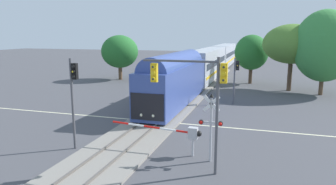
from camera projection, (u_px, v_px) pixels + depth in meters
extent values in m
plane|color=#47474C|center=(155.00, 121.00, 26.34)|extent=(220.00, 220.00, 0.00)
cube|color=beige|center=(155.00, 121.00, 26.34)|extent=(44.00, 0.20, 0.01)
cube|color=gray|center=(155.00, 120.00, 26.32)|extent=(4.40, 80.00, 0.18)
cube|color=#56514C|center=(147.00, 118.00, 26.50)|extent=(0.10, 80.00, 0.14)
cube|color=#56514C|center=(163.00, 119.00, 26.08)|extent=(0.10, 80.00, 0.14)
cube|color=#384C93|center=(175.00, 84.00, 31.72)|extent=(3.00, 16.04, 3.90)
cube|color=black|center=(147.00, 107.00, 24.27)|extent=(2.76, 0.08, 2.15)
cylinder|color=#384C93|center=(175.00, 66.00, 31.38)|extent=(2.76, 14.44, 2.76)
sphere|color=#F4F2CC|center=(141.00, 115.00, 24.53)|extent=(0.24, 0.24, 0.24)
sphere|color=#F4F2CC|center=(153.00, 116.00, 24.24)|extent=(0.24, 0.24, 0.24)
cube|color=#B7BCC6|center=(208.00, 64.00, 50.09)|extent=(3.00, 21.39, 4.60)
cube|color=black|center=(217.00, 62.00, 49.60)|extent=(0.04, 19.25, 0.90)
cube|color=gold|center=(217.00, 71.00, 49.86)|extent=(0.04, 19.68, 0.36)
cube|color=#B7BCC6|center=(225.00, 55.00, 71.03)|extent=(3.00, 21.39, 4.60)
cube|color=black|center=(231.00, 54.00, 70.54)|extent=(0.04, 19.25, 0.90)
cube|color=gold|center=(231.00, 60.00, 70.81)|extent=(0.04, 19.68, 0.36)
cylinder|color=#B7B7BC|center=(193.00, 147.00, 18.76)|extent=(0.14, 0.14, 1.10)
cube|color=#B7B7BC|center=(193.00, 133.00, 18.59)|extent=(0.56, 0.40, 0.70)
sphere|color=black|center=(199.00, 134.00, 18.49)|extent=(0.36, 0.36, 0.36)
cylinder|color=red|center=(185.00, 132.00, 18.74)|extent=(1.06, 0.12, 0.17)
cylinder|color=white|center=(168.00, 130.00, 19.03)|extent=(1.06, 0.12, 0.17)
cylinder|color=red|center=(152.00, 127.00, 19.32)|extent=(1.06, 0.12, 0.17)
cylinder|color=white|center=(136.00, 125.00, 19.62)|extent=(1.06, 0.12, 0.17)
cylinder|color=red|center=(121.00, 123.00, 19.91)|extent=(1.06, 0.12, 0.17)
sphere|color=red|center=(114.00, 122.00, 20.05)|extent=(0.14, 0.14, 0.14)
cylinder|color=#B2B2B7|center=(211.00, 130.00, 17.72)|extent=(0.14, 0.14, 3.80)
cube|color=white|center=(211.00, 104.00, 17.41)|extent=(0.98, 0.05, 0.98)
cube|color=white|center=(211.00, 104.00, 17.41)|extent=(0.98, 0.05, 0.98)
cube|color=#B2B2B7|center=(211.00, 122.00, 17.63)|extent=(1.10, 0.08, 0.08)
cylinder|color=black|center=(201.00, 122.00, 17.70)|extent=(0.26, 0.18, 0.26)
cylinder|color=black|center=(220.00, 124.00, 17.38)|extent=(0.26, 0.18, 0.26)
sphere|color=red|center=(201.00, 122.00, 17.60)|extent=(0.20, 0.20, 0.20)
sphere|color=red|center=(220.00, 124.00, 17.29)|extent=(0.20, 0.20, 0.20)
cone|color=black|center=(212.00, 95.00, 17.34)|extent=(0.28, 0.28, 0.22)
cylinder|color=#B7B7BC|center=(134.00, 97.00, 33.71)|extent=(0.14, 0.14, 1.10)
cube|color=#B7B7BC|center=(134.00, 89.00, 33.54)|extent=(0.56, 0.40, 0.70)
sphere|color=black|center=(131.00, 89.00, 33.64)|extent=(0.36, 0.36, 0.36)
cylinder|color=red|center=(138.00, 89.00, 33.40)|extent=(0.96, 0.12, 0.17)
cylinder|color=white|center=(146.00, 89.00, 33.12)|extent=(0.96, 0.12, 0.17)
cylinder|color=red|center=(155.00, 89.00, 32.84)|extent=(0.96, 0.12, 0.17)
cylinder|color=white|center=(163.00, 89.00, 32.55)|extent=(0.96, 0.12, 0.17)
cylinder|color=red|center=(172.00, 89.00, 32.27)|extent=(0.96, 0.12, 0.17)
sphere|color=red|center=(176.00, 89.00, 32.13)|extent=(0.14, 0.14, 0.14)
cylinder|color=#4C4C51|center=(217.00, 118.00, 15.84)|extent=(0.16, 0.16, 6.19)
cube|color=gold|center=(224.00, 73.00, 15.33)|extent=(0.34, 0.26, 1.00)
sphere|color=#262626|center=(224.00, 67.00, 15.13)|extent=(0.20, 0.20, 0.20)
cylinder|color=gold|center=(224.00, 67.00, 15.11)|extent=(0.24, 0.10, 0.24)
sphere|color=yellow|center=(224.00, 74.00, 15.19)|extent=(0.20, 0.20, 0.20)
cylinder|color=gold|center=(223.00, 74.00, 15.17)|extent=(0.24, 0.10, 0.24)
sphere|color=#262626|center=(223.00, 80.00, 15.25)|extent=(0.20, 0.20, 0.20)
cylinder|color=gold|center=(223.00, 80.00, 15.22)|extent=(0.24, 0.10, 0.24)
cylinder|color=#4C4C51|center=(180.00, 61.00, 15.88)|extent=(3.98, 0.12, 0.12)
cube|color=gold|center=(154.00, 73.00, 16.41)|extent=(0.34, 0.26, 1.00)
sphere|color=#262626|center=(153.00, 67.00, 16.20)|extent=(0.20, 0.20, 0.20)
cylinder|color=gold|center=(153.00, 67.00, 16.18)|extent=(0.24, 0.10, 0.24)
sphere|color=yellow|center=(153.00, 73.00, 16.26)|extent=(0.20, 0.20, 0.20)
cylinder|color=gold|center=(153.00, 73.00, 16.24)|extent=(0.24, 0.10, 0.24)
sphere|color=#262626|center=(153.00, 79.00, 16.32)|extent=(0.20, 0.20, 0.20)
cylinder|color=gold|center=(153.00, 79.00, 16.30)|extent=(0.24, 0.10, 0.24)
cylinder|color=#4C4C51|center=(234.00, 81.00, 32.59)|extent=(0.16, 0.16, 4.89)
cube|color=black|center=(238.00, 65.00, 32.20)|extent=(0.34, 0.26, 1.00)
sphere|color=#262626|center=(238.00, 62.00, 32.00)|extent=(0.20, 0.20, 0.20)
cylinder|color=black|center=(238.00, 63.00, 31.97)|extent=(0.24, 0.10, 0.24)
sphere|color=yellow|center=(237.00, 66.00, 32.06)|extent=(0.20, 0.20, 0.20)
cylinder|color=black|center=(237.00, 66.00, 32.03)|extent=(0.24, 0.10, 0.24)
sphere|color=#262626|center=(237.00, 69.00, 32.12)|extent=(0.20, 0.20, 0.20)
cylinder|color=black|center=(237.00, 69.00, 32.09)|extent=(0.24, 0.10, 0.24)
cylinder|color=#4C4C51|center=(73.00, 105.00, 19.56)|extent=(0.16, 0.16, 5.84)
cube|color=black|center=(75.00, 71.00, 19.09)|extent=(0.34, 0.26, 1.00)
sphere|color=#262626|center=(73.00, 66.00, 18.89)|extent=(0.20, 0.20, 0.20)
cylinder|color=black|center=(73.00, 66.00, 18.86)|extent=(0.24, 0.10, 0.24)
sphere|color=yellow|center=(73.00, 72.00, 18.95)|extent=(0.20, 0.20, 0.20)
cylinder|color=black|center=(73.00, 72.00, 18.92)|extent=(0.24, 0.10, 0.24)
sphere|color=#262626|center=(74.00, 77.00, 19.01)|extent=(0.20, 0.20, 0.20)
cylinder|color=black|center=(73.00, 77.00, 18.98)|extent=(0.24, 0.10, 0.24)
cylinder|color=brown|center=(120.00, 72.00, 50.35)|extent=(0.61, 0.61, 2.59)
ellipsoid|color=#236628|center=(120.00, 52.00, 49.75)|extent=(5.88, 5.88, 5.22)
cylinder|color=#4C3828|center=(250.00, 74.00, 46.35)|extent=(0.52, 0.52, 2.71)
ellipsoid|color=#236628|center=(251.00, 52.00, 45.74)|extent=(4.90, 4.90, 5.16)
cylinder|color=brown|center=(321.00, 84.00, 37.63)|extent=(0.49, 0.49, 2.71)
ellipsoid|color=#38843D|center=(325.00, 46.00, 36.78)|extent=(7.15, 7.15, 8.56)
cylinder|color=#4C3828|center=(290.00, 75.00, 40.29)|extent=(0.56, 0.56, 4.17)
ellipsoid|color=#4C7A2D|center=(292.00, 44.00, 39.55)|extent=(7.30, 7.30, 5.05)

